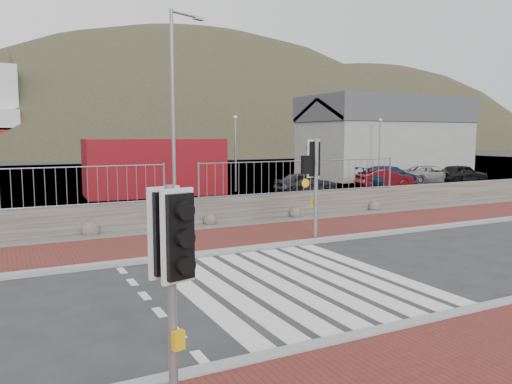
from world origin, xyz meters
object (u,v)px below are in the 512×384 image
car_b (385,178)px  car_e (461,174)px  car_a (306,183)px  traffic_signal_far (315,167)px  streetlight (176,105)px  car_c (389,176)px  shipping_container (155,167)px  car_d (431,175)px  traffic_signal_near (171,255)px

car_b → car_e: bearing=-79.9°
car_b → car_a: bearing=106.8°
traffic_signal_far → car_a: (6.10, 9.98, -1.57)m
streetlight → car_c: size_ratio=1.70×
traffic_signal_far → shipping_container: bearing=-87.1°
traffic_signal_far → car_d: bearing=-147.7°
car_b → car_c: bearing=-46.2°
car_e → car_b: bearing=90.3°
shipping_container → car_b: 13.26m
shipping_container → car_b: bearing=-8.4°
car_c → car_d: bearing=-96.0°
car_b → car_c: 0.88m
traffic_signal_far → streetlight: size_ratio=0.40×
car_c → car_d: car_c is taller
traffic_signal_near → car_e: 30.25m
streetlight → car_e: size_ratio=2.03×
car_b → car_d: (4.25, 0.46, 0.03)m
car_d → car_c: bearing=99.3°
car_e → car_c: bearing=85.2°
traffic_signal_far → streetlight: bearing=-63.4°
traffic_signal_near → streetlight: (3.97, 11.98, 2.27)m
traffic_signal_near → car_d: bearing=24.8°
traffic_signal_near → car_c: (19.20, 18.14, -1.21)m
car_b → car_e: car_e is taller
streetlight → car_c: 16.80m
traffic_signal_near → shipping_container: bearing=61.1°
traffic_signal_far → car_e: (18.09, 10.31, -1.52)m
shipping_container → car_d: (17.23, -2.10, -0.85)m
shipping_container → car_c: bearing=-5.9°
traffic_signal_near → car_a: 21.37m
car_c → car_a: bearing=92.4°
traffic_signal_near → car_d: 29.10m
car_c → car_b: bearing=115.9°
traffic_signal_near → car_b: (18.46, 17.68, -1.28)m
traffic_signal_near → traffic_signal_far: 9.74m
car_b → car_e: 6.19m
shipping_container → car_c: shipping_container is taller
car_b → car_d: car_d is taller
car_d → traffic_signal_near: bearing=137.9°
traffic_signal_far → car_b: 15.94m
shipping_container → car_d: shipping_container is taller
traffic_signal_far → traffic_signal_near: bearing=45.8°
shipping_container → car_d: size_ratio=1.65×
traffic_signal_far → car_a: bearing=-123.3°
shipping_container → car_a: (7.18, -3.07, -0.87)m
traffic_signal_far → car_d: (16.15, 10.95, -1.55)m
shipping_container → car_e: bearing=-5.4°
car_b → car_e: (6.18, -0.18, 0.06)m
streetlight → shipping_container: 8.82m
car_a → car_e: car_e is taller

